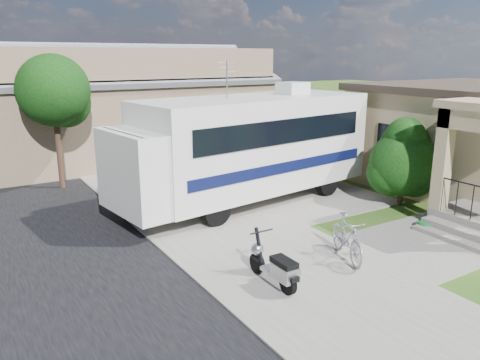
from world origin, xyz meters
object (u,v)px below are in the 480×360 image
bicycle (347,240)px  scooter (275,267)px  garden_hose (426,226)px  motorhome (247,145)px  shrub (403,160)px

bicycle → scooter: bearing=-153.3°
bicycle → garden_hose: (3.21, 0.33, -0.41)m
motorhome → garden_hose: bearing=-66.7°
scooter → bicycle: bearing=5.3°
motorhome → scooter: (-2.57, -5.10, -1.40)m
scooter → garden_hose: bearing=5.9°
shrub → bicycle: (-4.46, -2.27, -0.89)m
motorhome → garden_hose: size_ratio=20.25×
shrub → bicycle: shrub is taller
motorhome → bicycle: size_ratio=5.18×
shrub → bicycle: size_ratio=1.63×
motorhome → bicycle: bearing=-103.0°
shrub → scooter: size_ratio=1.78×
shrub → garden_hose: size_ratio=6.36×
bicycle → motorhome: bearing=106.3°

